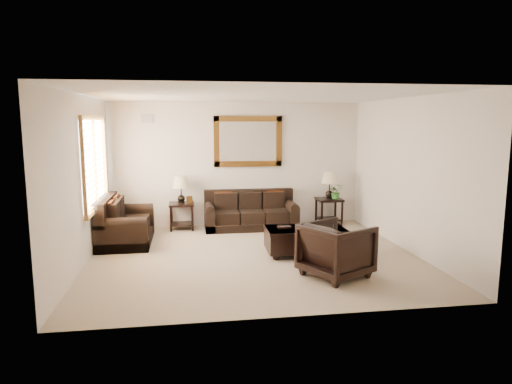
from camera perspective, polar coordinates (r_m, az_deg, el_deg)
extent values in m
cube|color=gray|center=(7.88, -0.28, -8.00)|extent=(5.50, 5.00, 0.01)
cube|color=white|center=(7.56, -0.29, 11.99)|extent=(5.50, 5.00, 0.01)
cube|color=beige|center=(10.07, -2.37, 3.49)|extent=(5.50, 0.01, 2.70)
cube|color=beige|center=(5.17, 3.77, -1.56)|extent=(5.50, 0.01, 2.70)
cube|color=beige|center=(7.70, -20.97, 1.29)|extent=(0.01, 5.00, 2.70)
cube|color=beige|center=(8.45, 18.50, 2.03)|extent=(0.01, 5.00, 2.70)
cube|color=white|center=(8.56, -19.68, 3.40)|extent=(0.01, 1.80, 1.50)
cube|color=brown|center=(8.52, -19.73, 8.70)|extent=(0.06, 1.96, 0.08)
cube|color=brown|center=(8.65, -19.19, -1.81)|extent=(0.06, 1.96, 0.08)
cube|color=brown|center=(7.63, -20.75, 2.75)|extent=(0.06, 0.08, 1.50)
cube|color=brown|center=(9.47, -18.41, 3.93)|extent=(0.06, 0.08, 1.50)
cube|color=brown|center=(8.55, -19.45, 3.40)|extent=(0.05, 0.05, 1.50)
cube|color=#4C280F|center=(10.03, -1.00, 6.34)|extent=(1.50, 0.06, 1.10)
cube|color=white|center=(10.05, -1.01, 6.34)|extent=(1.26, 0.01, 0.86)
cube|color=#999999|center=(9.98, -13.43, 8.96)|extent=(0.25, 0.02, 0.18)
cube|color=black|center=(9.87, -0.65, -4.09)|extent=(1.96, 0.85, 0.16)
cube|color=black|center=(10.08, -0.91, -0.78)|extent=(1.96, 0.20, 0.40)
cube|color=black|center=(9.75, -3.69, -3.05)|extent=(0.50, 0.70, 0.24)
cube|color=black|center=(9.81, -0.64, -2.96)|extent=(0.50, 0.70, 0.24)
cube|color=black|center=(9.89, 2.37, -2.87)|extent=(0.50, 0.70, 0.24)
cube|color=black|center=(9.75, -5.81, -3.34)|extent=(0.20, 0.85, 0.47)
cylinder|color=black|center=(9.70, -5.83, -1.98)|extent=(0.20, 0.83, 0.20)
cube|color=black|center=(9.99, 4.38, -3.03)|extent=(0.20, 0.85, 0.47)
cylinder|color=black|center=(9.95, 4.40, -1.70)|extent=(0.20, 0.83, 0.20)
cube|color=#5B260C|center=(9.86, -4.08, -1.05)|extent=(0.38, 0.17, 0.39)
cube|color=#5B260C|center=(10.01, 2.46, -0.88)|extent=(0.38, 0.17, 0.39)
cube|color=black|center=(9.05, -15.87, -5.56)|extent=(0.93, 1.57, 0.18)
cube|color=black|center=(8.98, -18.29, -2.03)|extent=(0.22, 1.57, 0.44)
cube|color=black|center=(8.72, -16.03, -4.61)|extent=(0.76, 0.55, 0.26)
cube|color=black|center=(9.27, -15.59, -3.81)|extent=(0.76, 0.55, 0.26)
cube|color=black|center=(8.36, -16.49, -5.56)|extent=(0.93, 0.22, 0.52)
cylinder|color=black|center=(8.30, -16.56, -3.82)|extent=(0.91, 0.22, 0.22)
cube|color=black|center=(9.66, -15.42, -3.59)|extent=(0.93, 0.22, 0.52)
cylinder|color=black|center=(9.61, -15.48, -2.08)|extent=(0.91, 0.22, 0.22)
cube|color=#5B260C|center=(8.63, -17.46, -2.45)|extent=(0.18, 0.41, 0.42)
cube|color=#5B260C|center=(9.28, -16.84, -1.66)|extent=(0.18, 0.41, 0.42)
cube|color=black|center=(9.82, -9.30, -1.50)|extent=(0.52, 0.52, 0.05)
cube|color=black|center=(9.91, -9.24, -3.95)|extent=(0.44, 0.44, 0.03)
cylinder|color=black|center=(9.67, -10.58, -3.42)|extent=(0.05, 0.05, 0.52)
cylinder|color=black|center=(9.66, -7.95, -3.36)|extent=(0.05, 0.05, 0.52)
cylinder|color=black|center=(10.10, -10.51, -2.89)|extent=(0.05, 0.05, 0.52)
cylinder|color=black|center=(10.09, -7.99, -2.83)|extent=(0.05, 0.05, 0.52)
sphere|color=black|center=(9.80, -9.31, -0.83)|extent=(0.16, 0.16, 0.16)
cylinder|color=black|center=(9.78, -9.34, 0.16)|extent=(0.02, 0.02, 0.34)
cone|color=tan|center=(9.75, -9.37, 1.25)|extent=(0.36, 0.36, 0.25)
cube|color=#4C280F|center=(9.71, -8.31, -0.98)|extent=(0.14, 0.09, 0.16)
cube|color=black|center=(10.30, 9.13, -0.93)|extent=(0.54, 0.54, 0.05)
cube|color=black|center=(10.38, 9.07, -3.34)|extent=(0.46, 0.46, 0.03)
cylinder|color=black|center=(10.07, 8.25, -2.82)|extent=(0.05, 0.05, 0.54)
cylinder|color=black|center=(10.21, 10.71, -2.72)|extent=(0.05, 0.05, 0.54)
cylinder|color=black|center=(10.50, 7.52, -2.33)|extent=(0.05, 0.05, 0.54)
cylinder|color=black|center=(10.63, 9.90, -2.24)|extent=(0.05, 0.05, 0.54)
sphere|color=black|center=(10.28, 9.15, -0.26)|extent=(0.17, 0.17, 0.17)
cylinder|color=black|center=(10.25, 9.17, 0.71)|extent=(0.02, 0.02, 0.35)
cone|color=tan|center=(10.23, 9.20, 1.80)|extent=(0.37, 0.37, 0.25)
sphere|color=black|center=(7.67, 2.51, -8.11)|extent=(0.12, 0.12, 0.12)
sphere|color=black|center=(7.96, 10.62, -7.62)|extent=(0.12, 0.12, 0.12)
sphere|color=black|center=(8.15, 1.80, -7.08)|extent=(0.12, 0.12, 0.12)
sphere|color=black|center=(8.43, 9.46, -6.67)|extent=(0.12, 0.12, 0.12)
cube|color=black|center=(7.97, 6.18, -5.81)|extent=(1.35, 0.75, 0.38)
cube|color=black|center=(7.93, 6.20, -4.63)|extent=(1.38, 0.76, 0.04)
cube|color=black|center=(7.89, 3.56, -4.40)|extent=(0.23, 0.16, 0.03)
cube|color=black|center=(7.96, 8.46, -4.39)|extent=(0.21, 0.15, 0.03)
cube|color=white|center=(7.81, 6.03, -4.31)|extent=(0.10, 0.08, 0.10)
imported|color=black|center=(6.88, 10.01, -6.82)|extent=(1.12, 1.14, 0.89)
imported|color=#265E20|center=(10.22, 9.94, -0.15)|extent=(0.35, 0.38, 0.26)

